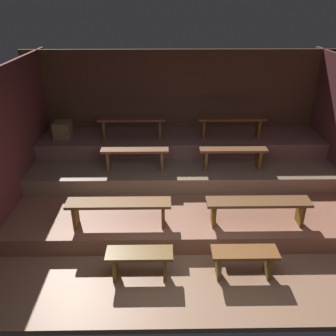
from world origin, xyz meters
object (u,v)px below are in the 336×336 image
bench_floor_right (244,257)px  bench_lower_left (119,207)px  bench_upper_right (231,121)px  bench_floor_left (140,259)px  bench_upper_left (132,122)px  wooden_crate_upper (63,130)px  bench_middle_right (233,152)px  bench_lower_right (258,205)px  bench_middle_left (135,153)px

bench_floor_right → bench_lower_left: bench_lower_left is taller
bench_lower_left → bench_upper_right: bench_upper_right is taller
bench_floor_left → bench_upper_left: bench_upper_left is taller
bench_floor_left → wooden_crate_upper: size_ratio=2.67×
bench_floor_left → bench_upper_right: bench_upper_right is taller
bench_middle_right → bench_floor_left: bearing=-126.6°
wooden_crate_upper → bench_upper_right: bearing=0.1°
bench_lower_right → bench_middle_left: (-1.96, 1.36, 0.28)m
bench_floor_right → bench_lower_right: bench_lower_right is taller
bench_middle_left → bench_upper_left: 0.94m
bench_lower_right → bench_middle_right: bench_middle_right is taller
bench_lower_right → bench_middle_right: (-0.16, 1.36, 0.28)m
bench_middle_left → bench_upper_left: (-0.11, 0.89, 0.30)m
bench_middle_right → bench_upper_left: 2.12m
bench_lower_right → bench_upper_left: bearing=132.6°
bench_middle_right → wooden_crate_upper: bearing=165.1°
bench_floor_left → bench_middle_left: 2.26m
bench_lower_left → bench_lower_right: bearing=0.0°
bench_floor_left → bench_upper_left: size_ratio=0.66×
bench_floor_left → bench_lower_right: size_ratio=0.57×
bench_lower_left → bench_middle_right: size_ratio=1.29×
bench_middle_right → bench_lower_right: bearing=-83.2°
bench_lower_left → wooden_crate_upper: 2.66m
bench_upper_left → wooden_crate_upper: bench_upper_left is taller
bench_floor_right → bench_upper_left: size_ratio=0.66×
bench_floor_right → wooden_crate_upper: 4.44m
wooden_crate_upper → bench_lower_right: bearing=-32.8°
bench_upper_right → bench_floor_right: bearing=-95.5°
bench_floor_left → bench_lower_right: 1.97m
bench_floor_right → bench_upper_left: bearing=119.3°
bench_lower_left → bench_upper_left: bearing=88.6°
bench_middle_right → bench_upper_left: bench_upper_left is taller
bench_middle_left → wooden_crate_upper: bearing=150.0°
bench_middle_right → bench_upper_right: bearing=83.1°
bench_middle_left → bench_upper_right: bearing=25.0°
bench_lower_left → bench_floor_right: bearing=-24.5°
bench_floor_left → bench_lower_left: size_ratio=0.57×
bench_floor_right → bench_upper_right: bearing=84.5°
bench_lower_right → bench_floor_left: bearing=-155.5°
bench_floor_right → bench_middle_left: bearing=126.6°
bench_floor_right → bench_lower_right: 0.94m
bench_middle_right → wooden_crate_upper: size_ratio=3.64×
bench_floor_left → bench_middle_right: bearing=53.4°
bench_lower_right → bench_middle_right: size_ratio=1.29×
bench_upper_right → wooden_crate_upper: (-3.43, -0.01, -0.16)m
bench_lower_left → bench_upper_right: (2.07, 2.25, 0.57)m
bench_floor_right → bench_middle_left: 2.77m
bench_middle_left → wooden_crate_upper: size_ratio=3.64×
bench_upper_right → bench_floor_left: bearing=-119.3°
bench_floor_left → bench_upper_right: 3.62m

